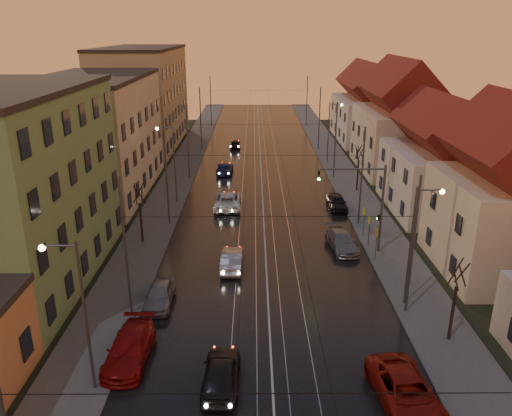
{
  "coord_description": "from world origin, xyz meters",
  "views": [
    {
      "loc": [
        -0.92,
        -18.21,
        16.84
      ],
      "look_at": [
        -0.74,
        21.63,
        2.49
      ],
      "focal_mm": 35.0,
      "sensor_mm": 36.0,
      "label": 1
    }
  ],
  "objects_px": {
    "traffic_light_mast": "(370,198)",
    "driving_car_4": "(235,144)",
    "driving_car_0": "(221,373)",
    "parked_right_2": "(337,202)",
    "street_lamp_0": "(77,303)",
    "street_lamp_1": "(417,235)",
    "driving_car_2": "(228,200)",
    "driving_car_1": "(232,259)",
    "parked_left_3": "(160,294)",
    "driving_car_3": "(225,168)",
    "street_lamp_3": "(331,127)",
    "parked_left_2": "(129,348)",
    "parked_right_0": "(406,393)",
    "parked_right_1": "(342,241)",
    "street_lamp_2": "(171,157)"
  },
  "relations": [
    {
      "from": "driving_car_0",
      "to": "driving_car_2",
      "type": "height_order",
      "value": "driving_car_2"
    },
    {
      "from": "street_lamp_0",
      "to": "driving_car_2",
      "type": "distance_m",
      "value": 27.58
    },
    {
      "from": "driving_car_2",
      "to": "driving_car_4",
      "type": "xyz_separation_m",
      "value": [
        -0.2,
        26.35,
        -0.13
      ]
    },
    {
      "from": "street_lamp_0",
      "to": "street_lamp_1",
      "type": "bearing_deg",
      "value": 23.72
    },
    {
      "from": "parked_left_2",
      "to": "parked_right_0",
      "type": "relative_size",
      "value": 0.93
    },
    {
      "from": "driving_car_4",
      "to": "parked_right_1",
      "type": "xyz_separation_m",
      "value": [
        9.93,
        -36.33,
        0.04
      ]
    },
    {
      "from": "traffic_light_mast",
      "to": "parked_left_2",
      "type": "xyz_separation_m",
      "value": [
        -15.59,
        -13.67,
        -3.86
      ]
    },
    {
      "from": "driving_car_3",
      "to": "driving_car_0",
      "type": "bearing_deg",
      "value": 93.22
    },
    {
      "from": "driving_car_1",
      "to": "driving_car_3",
      "type": "relative_size",
      "value": 0.92
    },
    {
      "from": "street_lamp_1",
      "to": "parked_right_1",
      "type": "bearing_deg",
      "value": 108.42
    },
    {
      "from": "traffic_light_mast",
      "to": "parked_right_2",
      "type": "distance_m",
      "value": 10.97
    },
    {
      "from": "driving_car_3",
      "to": "parked_left_2",
      "type": "relative_size",
      "value": 0.93
    },
    {
      "from": "parked_left_2",
      "to": "parked_right_1",
      "type": "distance_m",
      "value": 19.94
    },
    {
      "from": "parked_left_2",
      "to": "parked_right_0",
      "type": "xyz_separation_m",
      "value": [
        13.82,
        -3.52,
        0.02
      ]
    },
    {
      "from": "street_lamp_1",
      "to": "parked_right_2",
      "type": "xyz_separation_m",
      "value": [
        -1.82,
        18.23,
        -4.17
      ]
    },
    {
      "from": "street_lamp_2",
      "to": "driving_car_3",
      "type": "xyz_separation_m",
      "value": [
        4.61,
        11.18,
        -4.2
      ]
    },
    {
      "from": "street_lamp_0",
      "to": "parked_right_2",
      "type": "height_order",
      "value": "street_lamp_0"
    },
    {
      "from": "driving_car_0",
      "to": "parked_left_2",
      "type": "relative_size",
      "value": 0.88
    },
    {
      "from": "traffic_light_mast",
      "to": "driving_car_3",
      "type": "xyz_separation_m",
      "value": [
        -12.49,
        23.18,
        -3.91
      ]
    },
    {
      "from": "driving_car_4",
      "to": "parked_right_2",
      "type": "height_order",
      "value": "parked_right_2"
    },
    {
      "from": "parked_left_2",
      "to": "parked_left_3",
      "type": "xyz_separation_m",
      "value": [
        0.59,
        5.82,
        -0.03
      ]
    },
    {
      "from": "street_lamp_0",
      "to": "parked_left_3",
      "type": "height_order",
      "value": "street_lamp_0"
    },
    {
      "from": "driving_car_4",
      "to": "parked_left_3",
      "type": "height_order",
      "value": "parked_left_3"
    },
    {
      "from": "driving_car_1",
      "to": "parked_right_2",
      "type": "distance_m",
      "value": 16.24
    },
    {
      "from": "street_lamp_0",
      "to": "street_lamp_1",
      "type": "xyz_separation_m",
      "value": [
        18.21,
        8.0,
        0.0
      ]
    },
    {
      "from": "parked_right_0",
      "to": "parked_right_1",
      "type": "xyz_separation_m",
      "value": [
        -0.02,
        17.91,
        -0.07
      ]
    },
    {
      "from": "driving_car_3",
      "to": "street_lamp_1",
      "type": "bearing_deg",
      "value": 113.94
    },
    {
      "from": "driving_car_0",
      "to": "driving_car_4",
      "type": "relative_size",
      "value": 1.17
    },
    {
      "from": "driving_car_1",
      "to": "parked_left_2",
      "type": "height_order",
      "value": "parked_left_2"
    },
    {
      "from": "street_lamp_1",
      "to": "parked_left_3",
      "type": "distance_m",
      "value": 16.65
    },
    {
      "from": "street_lamp_1",
      "to": "parked_right_0",
      "type": "distance_m",
      "value": 10.48
    },
    {
      "from": "street_lamp_3",
      "to": "driving_car_3",
      "type": "relative_size",
      "value": 1.69
    },
    {
      "from": "street_lamp_3",
      "to": "parked_left_2",
      "type": "height_order",
      "value": "street_lamp_3"
    },
    {
      "from": "street_lamp_3",
      "to": "parked_right_2",
      "type": "xyz_separation_m",
      "value": [
        -1.82,
        -17.77,
        -4.17
      ]
    },
    {
      "from": "parked_left_2",
      "to": "driving_car_2",
      "type": "bearing_deg",
      "value": 81.95
    },
    {
      "from": "street_lamp_3",
      "to": "parked_right_1",
      "type": "bearing_deg",
      "value": -96.08
    },
    {
      "from": "driving_car_1",
      "to": "parked_left_3",
      "type": "bearing_deg",
      "value": 50.17
    },
    {
      "from": "street_lamp_3",
      "to": "driving_car_4",
      "type": "height_order",
      "value": "street_lamp_3"
    },
    {
      "from": "driving_car_4",
      "to": "parked_left_2",
      "type": "height_order",
      "value": "parked_left_2"
    },
    {
      "from": "street_lamp_1",
      "to": "street_lamp_3",
      "type": "height_order",
      "value": "same"
    },
    {
      "from": "driving_car_0",
      "to": "traffic_light_mast",
      "type": "bearing_deg",
      "value": -122.32
    },
    {
      "from": "driving_car_0",
      "to": "parked_right_1",
      "type": "xyz_separation_m",
      "value": [
        8.76,
        16.47,
        -0.07
      ]
    },
    {
      "from": "traffic_light_mast",
      "to": "driving_car_0",
      "type": "distance_m",
      "value": 19.34
    },
    {
      "from": "street_lamp_0",
      "to": "driving_car_1",
      "type": "relative_size",
      "value": 1.82
    },
    {
      "from": "street_lamp_1",
      "to": "driving_car_4",
      "type": "relative_size",
      "value": 2.1
    },
    {
      "from": "driving_car_0",
      "to": "driving_car_4",
      "type": "height_order",
      "value": "driving_car_0"
    },
    {
      "from": "traffic_light_mast",
      "to": "driving_car_2",
      "type": "relative_size",
      "value": 1.28
    },
    {
      "from": "driving_car_3",
      "to": "street_lamp_2",
      "type": "bearing_deg",
      "value": 67.95
    },
    {
      "from": "street_lamp_2",
      "to": "driving_car_2",
      "type": "distance_m",
      "value": 7.05
    },
    {
      "from": "traffic_light_mast",
      "to": "driving_car_4",
      "type": "relative_size",
      "value": 1.89
    }
  ]
}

